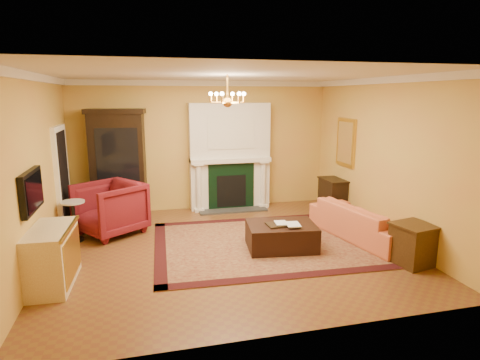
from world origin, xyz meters
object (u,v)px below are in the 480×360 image
object	(u,v)px
china_cabinet	(119,166)
coral_sofa	(363,216)
pedestal_table	(74,218)
commode	(52,257)
end_table	(413,245)
console_table	(332,197)
wingback_armchair	(110,206)
leather_ottoman	(281,236)

from	to	relation	value
china_cabinet	coral_sofa	xyz separation A→B (m)	(4.51, -2.60, -0.70)
china_cabinet	pedestal_table	size ratio (longest dim) A/B	2.98
commode	end_table	world-z (taller)	commode
commode	coral_sofa	size ratio (longest dim) A/B	0.51
commode	console_table	size ratio (longest dim) A/B	1.46
console_table	pedestal_table	bearing A→B (deg)	-175.81
wingback_armchair	pedestal_table	bearing A→B (deg)	-102.70
pedestal_table	coral_sofa	xyz separation A→B (m)	(5.28, -1.14, -0.01)
china_cabinet	coral_sofa	distance (m)	5.25
pedestal_table	coral_sofa	size ratio (longest dim) A/B	0.34
leather_ottoman	pedestal_table	bearing A→B (deg)	167.61
wingback_armchair	leather_ottoman	size ratio (longest dim) A/B	0.96
coral_sofa	console_table	distance (m)	1.66
commode	console_table	world-z (taller)	commode
wingback_armchair	console_table	bearing A→B (deg)	57.17
china_cabinet	wingback_armchair	bearing A→B (deg)	-90.48
china_cabinet	leather_ottoman	bearing A→B (deg)	-37.71
china_cabinet	pedestal_table	distance (m)	1.79
leather_ottoman	wingback_armchair	bearing A→B (deg)	159.73
commode	leather_ottoman	world-z (taller)	commode
commode	leather_ottoman	size ratio (longest dim) A/B	0.96
china_cabinet	coral_sofa	size ratio (longest dim) A/B	1.02
commode	end_table	xyz separation A→B (m)	(5.45, -0.61, -0.10)
pedestal_table	commode	world-z (taller)	commode
china_cabinet	commode	bearing A→B (deg)	-97.30
commode	leather_ottoman	bearing A→B (deg)	10.78
china_cabinet	end_table	bearing A→B (deg)	-33.50
end_table	leather_ottoman	bearing A→B (deg)	147.88
end_table	console_table	world-z (taller)	console_table
china_cabinet	leather_ottoman	size ratio (longest dim) A/B	1.94
commode	coral_sofa	bearing A→B (deg)	9.74
wingback_armchair	commode	world-z (taller)	wingback_armchair
china_cabinet	console_table	size ratio (longest dim) A/B	2.94
leather_ottoman	console_table	bearing A→B (deg)	51.00
coral_sofa	end_table	world-z (taller)	coral_sofa
wingback_armchair	coral_sofa	bearing A→B (deg)	37.49
console_table	coral_sofa	bearing A→B (deg)	-98.09
console_table	commode	bearing A→B (deg)	-158.20
coral_sofa	china_cabinet	bearing A→B (deg)	49.15
coral_sofa	leather_ottoman	distance (m)	1.70
wingback_armchair	end_table	xyz separation A→B (m)	(4.80, -2.69, -0.24)
wingback_armchair	console_table	world-z (taller)	wingback_armchair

